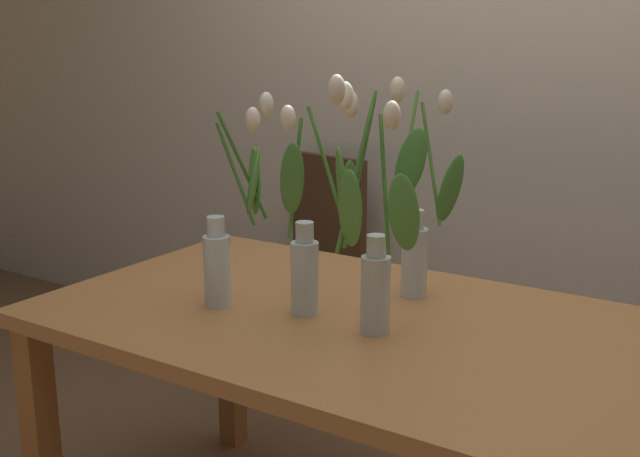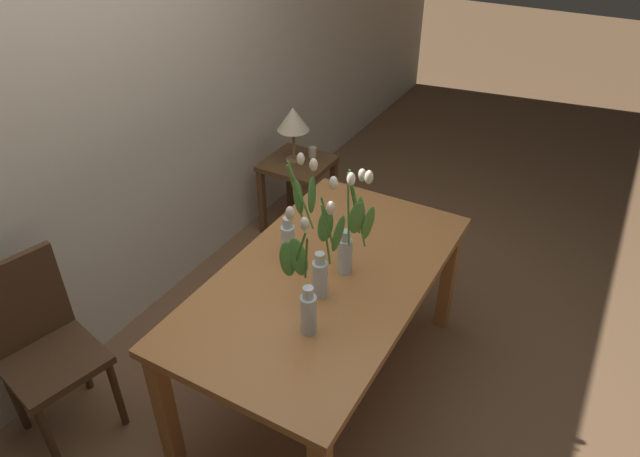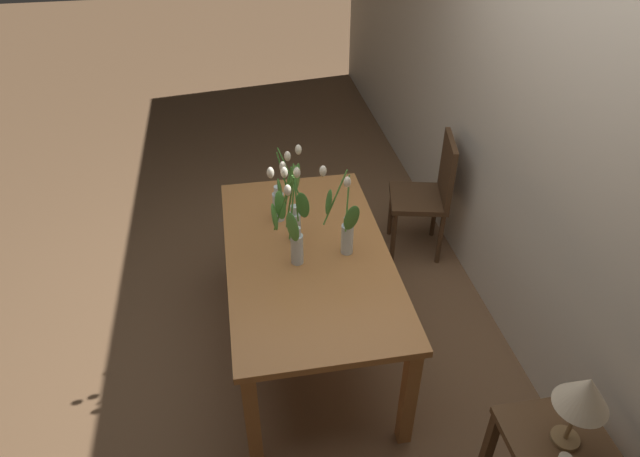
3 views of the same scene
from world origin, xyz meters
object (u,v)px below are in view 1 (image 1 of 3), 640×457
object	(u,v)px
tulip_vase_1	(419,229)
tulip_vase_3	(371,246)
dining_table	(363,353)
tulip_vase_0	(310,243)
tulip_vase_2	(230,236)
dining_chair	(311,255)

from	to	relation	value
tulip_vase_1	tulip_vase_3	xyz separation A→B (m)	(0.02, -0.29, 0.02)
dining_table	tulip_vase_3	size ratio (longest dim) A/B	2.75
dining_table	tulip_vase_0	xyz separation A→B (m)	(-0.12, -0.06, 0.27)
tulip_vase_0	tulip_vase_1	world-z (taller)	tulip_vase_1
tulip_vase_2	tulip_vase_3	size ratio (longest dim) A/B	0.90
tulip_vase_2	tulip_vase_3	distance (m)	0.40
tulip_vase_3	dining_chair	xyz separation A→B (m)	(-0.89, 1.12, -0.43)
dining_table	tulip_vase_3	distance (m)	0.33
tulip_vase_0	tulip_vase_3	bearing A→B (deg)	-11.96
tulip_vase_1	tulip_vase_2	bearing A→B (deg)	-143.50
tulip_vase_1	tulip_vase_0	bearing A→B (deg)	-123.06
tulip_vase_0	tulip_vase_3	world-z (taller)	tulip_vase_3
dining_table	tulip_vase_1	xyz separation A→B (m)	(0.05, 0.19, 0.28)
tulip_vase_0	dining_chair	size ratio (longest dim) A/B	0.58
dining_table	tulip_vase_1	distance (m)	0.34
tulip_vase_0	tulip_vase_1	size ratio (longest dim) A/B	0.95
dining_table	dining_chair	size ratio (longest dim) A/B	1.72
tulip_vase_1	tulip_vase_3	bearing A→B (deg)	-85.73
tulip_vase_1	tulip_vase_2	distance (m)	0.47
tulip_vase_0	tulip_vase_2	world-z (taller)	tulip_vase_0
tulip_vase_0	tulip_vase_1	distance (m)	0.30
tulip_vase_2	dining_chair	world-z (taller)	tulip_vase_2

